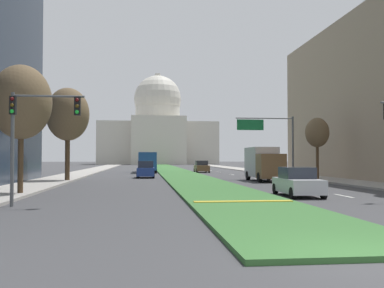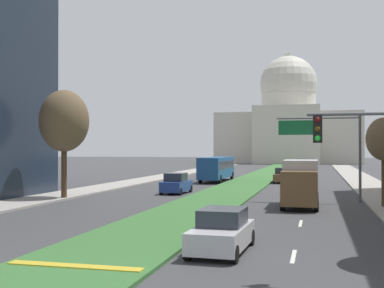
# 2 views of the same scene
# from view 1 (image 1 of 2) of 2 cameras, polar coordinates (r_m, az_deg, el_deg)

# --- Properties ---
(ground_plane) EXTENTS (306.75, 306.75, 0.00)m
(ground_plane) POSITION_cam_1_polar(r_m,az_deg,el_deg) (78.68, -2.92, -3.39)
(ground_plane) COLOR #3D3D3F
(grass_median) EXTENTS (5.22, 125.49, 0.14)m
(grass_median) POSITION_cam_1_polar(r_m,az_deg,el_deg) (71.73, -2.59, -3.49)
(grass_median) COLOR #386B33
(grass_median) RESTS_ON ground_plane
(median_curb_nose) EXTENTS (4.70, 0.50, 0.04)m
(median_curb_nose) POSITION_cam_1_polar(r_m,az_deg,el_deg) (20.88, 6.71, -7.43)
(median_curb_nose) COLOR gold
(median_curb_nose) RESTS_ON grass_median
(lane_dashes_right) EXTENTS (0.16, 78.11, 0.01)m
(lane_dashes_right) POSITION_cam_1_polar(r_m,az_deg,el_deg) (59.14, 4.95, -3.91)
(lane_dashes_right) COLOR silver
(lane_dashes_right) RESTS_ON ground_plane
(sidewalk_left) EXTENTS (4.00, 125.49, 0.15)m
(sidewalk_left) POSITION_cam_1_polar(r_m,az_deg,el_deg) (65.16, -13.79, -3.61)
(sidewalk_left) COLOR #9E9991
(sidewalk_left) RESTS_ON ground_plane
(sidewalk_right) EXTENTS (4.00, 125.49, 0.15)m
(sidewalk_right) POSITION_cam_1_polar(r_m,az_deg,el_deg) (67.01, 9.10, -3.58)
(sidewalk_right) COLOR #9E9991
(sidewalk_right) RESTS_ON ground_plane
(capitol_building) EXTENTS (38.92, 24.16, 30.75)m
(capitol_building) POSITION_cam_1_polar(r_m,az_deg,el_deg) (147.85, -4.50, 1.73)
(capitol_building) COLOR beige
(capitol_building) RESTS_ON ground_plane
(traffic_light_near_left) EXTENTS (3.34, 0.35, 5.20)m
(traffic_light_near_left) POSITION_cam_1_polar(r_m,az_deg,el_deg) (21.29, -20.18, 2.57)
(traffic_light_near_left) COLOR #515456
(traffic_light_near_left) RESTS_ON ground_plane
(overhead_guide_sign) EXTENTS (6.17, 0.20, 6.50)m
(overhead_guide_sign) POSITION_cam_1_polar(r_m,az_deg,el_deg) (46.08, 10.28, 1.31)
(overhead_guide_sign) COLOR #515456
(overhead_guide_sign) RESTS_ON ground_plane
(street_tree_left_near) EXTENTS (3.51, 3.51, 7.69)m
(street_tree_left_near) POSITION_cam_1_polar(r_m,az_deg,el_deg) (27.72, -21.38, 5.07)
(street_tree_left_near) COLOR #4C3823
(street_tree_left_near) RESTS_ON ground_plane
(street_tree_left_mid) EXTENTS (3.90, 3.90, 8.64)m
(street_tree_left_mid) POSITION_cam_1_polar(r_m,az_deg,el_deg) (41.84, -15.90, 3.69)
(street_tree_left_mid) COLOR #4C3823
(street_tree_left_mid) RESTS_ON ground_plane
(street_tree_right_mid) EXTENTS (2.29, 2.29, 6.07)m
(street_tree_right_mid) POSITION_cam_1_polar(r_m,az_deg,el_deg) (43.99, 16.01, 1.38)
(street_tree_right_mid) COLOR #4C3823
(street_tree_right_mid) RESTS_ON ground_plane
(sedan_lead_stopped) EXTENTS (2.07, 4.44, 1.67)m
(sedan_lead_stopped) POSITION_cam_1_polar(r_m,az_deg,el_deg) (25.95, 13.61, -4.90)
(sedan_lead_stopped) COLOR #BCBCC1
(sedan_lead_stopped) RESTS_ON ground_plane
(sedan_midblock) EXTENTS (2.01, 4.24, 1.84)m
(sedan_midblock) POSITION_cam_1_polar(r_m,az_deg,el_deg) (48.14, -6.04, -3.39)
(sedan_midblock) COLOR navy
(sedan_midblock) RESTS_ON ground_plane
(sedan_distant) EXTENTS (2.03, 4.38, 1.76)m
(sedan_distant) POSITION_cam_1_polar(r_m,az_deg,el_deg) (64.97, 1.26, -3.01)
(sedan_distant) COLOR brown
(sedan_distant) RESTS_ON ground_plane
(box_truck_delivery) EXTENTS (2.40, 6.40, 3.20)m
(box_truck_delivery) POSITION_cam_1_polar(r_m,az_deg,el_deg) (41.89, 9.34, -2.50)
(box_truck_delivery) COLOR brown
(box_truck_delivery) RESTS_ON ground_plane
(city_bus) EXTENTS (2.62, 11.00, 2.95)m
(city_bus) POSITION_cam_1_polar(r_m,az_deg,el_deg) (65.19, -5.85, -2.16)
(city_bus) COLOR #1E4C8C
(city_bus) RESTS_ON ground_plane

